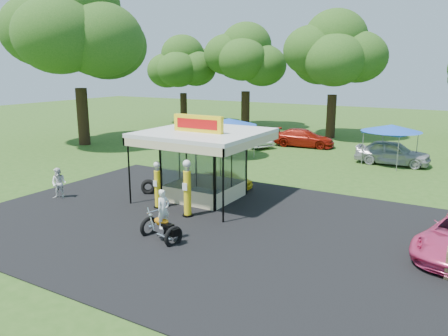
{
  "coord_description": "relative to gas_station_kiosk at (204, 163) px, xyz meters",
  "views": [
    {
      "loc": [
        9.27,
        -12.41,
        6.39
      ],
      "look_at": [
        -0.31,
        4.0,
        1.95
      ],
      "focal_mm": 35.0,
      "sensor_mm": 36.0,
      "label": 1
    }
  ],
  "objects": [
    {
      "name": "gas_pump_right",
      "position": [
        0.82,
        -2.64,
        -0.57
      ],
      "size": [
        0.47,
        0.47,
        2.53
      ],
      "color": "black",
      "rests_on": "ground"
    },
    {
      "name": "oak_near",
      "position": [
        -17.0,
        7.85,
        6.85
      ],
      "size": [
        11.97,
        11.97,
        13.78
      ],
      "color": "black",
      "rests_on": "ground"
    },
    {
      "name": "oak_far_b",
      "position": [
        -10.18,
        23.82,
        4.96
      ],
      "size": [
        8.86,
        8.86,
        10.57
      ],
      "color": "black",
      "rests_on": "ground"
    },
    {
      "name": "bg_car_c",
      "position": [
        6.61,
        12.75,
        -0.98
      ],
      "size": [
        4.74,
        1.95,
        1.61
      ],
      "primitive_type": "imported",
      "rotation": [
        0.0,
        0.0,
        1.58
      ],
      "color": "#ADACB1",
      "rests_on": "ground"
    },
    {
      "name": "spare_tires",
      "position": [
        -2.94,
        -0.78,
        -1.42
      ],
      "size": [
        0.93,
        0.85,
        0.76
      ],
      "rotation": [
        0.0,
        0.0,
        0.57
      ],
      "color": "black",
      "rests_on": "ground"
    },
    {
      "name": "tent_west",
      "position": [
        -4.05,
        9.54,
        0.73
      ],
      "size": [
        3.98,
        3.98,
        2.78
      ],
      "rotation": [
        0.0,
        0.0,
        -0.39
      ],
      "color": "gray",
      "rests_on": "ground"
    },
    {
      "name": "oak_far_a",
      "position": [
        -17.91,
        23.43,
        4.32
      ],
      "size": [
        8.09,
        8.09,
        9.59
      ],
      "color": "black",
      "rests_on": "ground"
    },
    {
      "name": "motorcycle",
      "position": [
        1.58,
        -5.34,
        -0.97
      ],
      "size": [
        1.84,
        1.18,
        2.09
      ],
      "rotation": [
        0.0,
        0.0,
        -0.23
      ],
      "color": "black",
      "rests_on": "ground"
    },
    {
      "name": "kiosk_car",
      "position": [
        -0.0,
        2.21,
        -1.3
      ],
      "size": [
        2.82,
        1.13,
        0.96
      ],
      "primitive_type": "imported",
      "rotation": [
        0.0,
        0.0,
        1.57
      ],
      "color": "yellow",
      "rests_on": "ground"
    },
    {
      "name": "tent_east",
      "position": [
        6.44,
        12.54,
        0.65
      ],
      "size": [
        3.85,
        3.85,
        2.69
      ],
      "rotation": [
        0.0,
        0.0,
        -0.33
      ],
      "color": "gray",
      "rests_on": "ground"
    },
    {
      "name": "spectator_west",
      "position": [
        -6.15,
        -3.65,
        -1.0
      ],
      "size": [
        0.93,
        0.84,
        1.56
      ],
      "primitive_type": "imported",
      "rotation": [
        0.0,
        0.0,
        0.4
      ],
      "color": "white",
      "rests_on": "ground"
    },
    {
      "name": "bg_car_b",
      "position": [
        -0.82,
        16.14,
        -1.07
      ],
      "size": [
        5.09,
        2.49,
        1.42
      ],
      "primitive_type": "imported",
      "rotation": [
        0.0,
        0.0,
        1.67
      ],
      "color": "#9F180C",
      "rests_on": "ground"
    },
    {
      "name": "asphalt_apron",
      "position": [
        2.0,
        -2.99,
        -1.76
      ],
      "size": [
        20.0,
        14.0,
        0.04
      ],
      "primitive_type": "cube",
      "color": "black",
      "rests_on": "ground"
    },
    {
      "name": "gas_station_kiosk",
      "position": [
        0.0,
        0.0,
        0.0
      ],
      "size": [
        5.4,
        5.4,
        4.18
      ],
      "color": "white",
      "rests_on": "ground"
    },
    {
      "name": "gas_pump_left",
      "position": [
        -1.04,
        -2.36,
        -0.73
      ],
      "size": [
        0.41,
        0.41,
        2.21
      ],
      "color": "black",
      "rests_on": "ground"
    },
    {
      "name": "ground",
      "position": [
        2.0,
        -4.99,
        -1.78
      ],
      "size": [
        120.0,
        120.0,
        0.0
      ],
      "primitive_type": "plane",
      "color": "#2D5219",
      "rests_on": "ground"
    },
    {
      "name": "bg_car_a",
      "position": [
        -4.92,
        14.13,
        -0.98
      ],
      "size": [
        5.13,
        3.62,
        1.6
      ],
      "primitive_type": "imported",
      "rotation": [
        0.0,
        0.0,
        1.13
      ],
      "color": "silver",
      "rests_on": "ground"
    },
    {
      "name": "oak_far_c",
      "position": [
        -0.32,
        21.74,
        5.21
      ],
      "size": [
        9.35,
        9.35,
        11.02
      ],
      "color": "black",
      "rests_on": "ground"
    }
  ]
}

